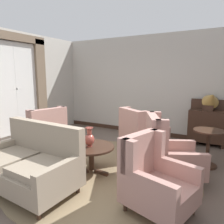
% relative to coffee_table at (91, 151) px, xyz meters
% --- Properties ---
extents(ground, '(8.87, 8.87, 0.00)m').
position_rel_coffee_table_xyz_m(ground, '(0.15, -0.16, -0.40)').
color(ground, brown).
extents(wall_back, '(6.23, 0.08, 2.91)m').
position_rel_coffee_table_xyz_m(wall_back, '(0.15, 3.01, 1.05)').
color(wall_back, '#BCB7AD').
rests_on(wall_back, ground).
extents(wall_left, '(0.08, 4.44, 2.91)m').
position_rel_coffee_table_xyz_m(wall_left, '(-2.88, 0.79, 1.05)').
color(wall_left, '#BCB7AD').
rests_on(wall_left, ground).
extents(baseboard_back, '(6.07, 0.03, 0.12)m').
position_rel_coffee_table_xyz_m(baseboard_back, '(0.15, 2.96, -0.34)').
color(baseboard_back, '#382319').
rests_on(baseboard_back, ground).
extents(area_rug, '(3.52, 3.52, 0.01)m').
position_rel_coffee_table_xyz_m(area_rug, '(0.15, 0.14, -0.40)').
color(area_rug, '#847051').
rests_on(area_rug, ground).
extents(window_with_curtains, '(0.12, 1.91, 2.67)m').
position_rel_coffee_table_xyz_m(window_with_curtains, '(-2.79, 0.62, 1.16)').
color(window_with_curtains, silver).
extents(coffee_table, '(0.84, 0.84, 0.50)m').
position_rel_coffee_table_xyz_m(coffee_table, '(0.00, 0.00, 0.00)').
color(coffee_table, '#382319').
rests_on(coffee_table, ground).
extents(porcelain_vase, '(0.18, 0.18, 0.35)m').
position_rel_coffee_table_xyz_m(porcelain_vase, '(-0.01, -0.04, 0.24)').
color(porcelain_vase, brown).
rests_on(porcelain_vase, coffee_table).
extents(settee, '(1.67, 0.96, 1.01)m').
position_rel_coffee_table_xyz_m(settee, '(-0.50, -0.96, 0.01)').
color(settee, gray).
rests_on(settee, ground).
extents(armchair_far_left, '(0.96, 0.99, 1.07)m').
position_rel_coffee_table_xyz_m(armchair_far_left, '(-1.43, 0.22, 0.05)').
color(armchair_far_left, tan).
rests_on(armchair_far_left, ground).
extents(armchair_near_sideboard, '(1.09, 1.13, 1.06)m').
position_rel_coffee_table_xyz_m(armchair_near_sideboard, '(0.47, 1.23, 0.04)').
color(armchair_near_sideboard, tan).
rests_on(armchair_near_sideboard, ground).
extents(armchair_foreground_right, '(1.15, 1.10, 1.11)m').
position_rel_coffee_table_xyz_m(armchair_foreground_right, '(1.28, 0.43, 0.05)').
color(armchair_foreground_right, tan).
rests_on(armchair_foreground_right, ground).
extents(armchair_near_window, '(0.98, 0.91, 1.00)m').
position_rel_coffee_table_xyz_m(armchair_near_window, '(1.36, -0.53, 0.03)').
color(armchair_near_window, tan).
rests_on(armchair_near_window, ground).
extents(side_table, '(0.57, 0.57, 0.74)m').
position_rel_coffee_table_xyz_m(side_table, '(1.83, 1.30, 0.05)').
color(side_table, '#382319').
rests_on(side_table, ground).
extents(sideboard, '(0.88, 0.39, 1.16)m').
position_rel_coffee_table_xyz_m(sideboard, '(1.66, 2.72, 0.11)').
color(sideboard, '#382319').
rests_on(sideboard, ground).
extents(gramophone, '(0.50, 0.59, 0.58)m').
position_rel_coffee_table_xyz_m(gramophone, '(1.72, 2.62, 0.78)').
color(gramophone, '#382319').
rests_on(gramophone, sideboard).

